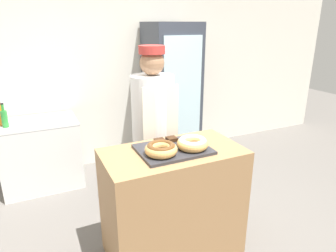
% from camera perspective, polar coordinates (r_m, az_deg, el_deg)
% --- Properties ---
extents(ground_plane, '(14.00, 14.00, 0.00)m').
position_cam_1_polar(ground_plane, '(2.96, 0.88, -22.33)').
color(ground_plane, '#66605B').
extents(wall_back, '(8.00, 0.06, 2.70)m').
position_cam_1_polar(wall_back, '(4.28, -11.76, 10.51)').
color(wall_back, silver).
rests_on(wall_back, ground_plane).
extents(display_counter, '(1.14, 0.62, 0.98)m').
position_cam_1_polar(display_counter, '(2.66, 0.94, -14.40)').
color(display_counter, '#997047').
rests_on(display_counter, ground_plane).
extents(serving_tray, '(0.56, 0.43, 0.02)m').
position_cam_1_polar(serving_tray, '(2.42, 1.00, -4.46)').
color(serving_tray, '#2D2D33').
rests_on(serving_tray, display_counter).
extents(donut_chocolate_glaze, '(0.25, 0.25, 0.09)m').
position_cam_1_polar(donut_chocolate_glaze, '(2.29, -1.32, -4.32)').
color(donut_chocolate_glaze, tan).
rests_on(donut_chocolate_glaze, serving_tray).
extents(donut_light_glaze, '(0.25, 0.25, 0.09)m').
position_cam_1_polar(donut_light_glaze, '(2.40, 4.70, -3.21)').
color(donut_light_glaze, tan).
rests_on(donut_light_glaze, serving_tray).
extents(brownie_back_left, '(0.08, 0.08, 0.03)m').
position_cam_1_polar(brownie_back_left, '(2.51, -1.57, -2.88)').
color(brownie_back_left, '#382111').
rests_on(brownie_back_left, serving_tray).
extents(brownie_back_right, '(0.08, 0.08, 0.03)m').
position_cam_1_polar(brownie_back_right, '(2.55, 0.67, -2.50)').
color(brownie_back_right, '#382111').
rests_on(brownie_back_right, serving_tray).
extents(baker_person, '(0.41, 0.41, 1.76)m').
position_cam_1_polar(baker_person, '(2.97, -2.79, -1.26)').
color(baker_person, '#4C4C51').
rests_on(baker_person, ground_plane).
extents(beverage_fridge, '(0.65, 0.68, 1.97)m').
position_cam_1_polar(beverage_fridge, '(4.25, 0.68, 5.85)').
color(beverage_fridge, '#333842').
rests_on(beverage_fridge, ground_plane).
extents(chest_freezer, '(0.90, 0.62, 0.84)m').
position_cam_1_polar(chest_freezer, '(4.04, -23.00, -4.86)').
color(chest_freezer, silver).
rests_on(chest_freezer, ground_plane).
extents(bottle_orange, '(0.08, 0.08, 0.28)m').
position_cam_1_polar(bottle_orange, '(3.91, -29.19, 1.68)').
color(bottle_orange, orange).
rests_on(bottle_orange, chest_freezer).
extents(bottle_green, '(0.07, 0.07, 0.28)m').
position_cam_1_polar(bottle_green, '(3.80, -28.70, 1.34)').
color(bottle_green, '#2D8C38').
rests_on(bottle_green, chest_freezer).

